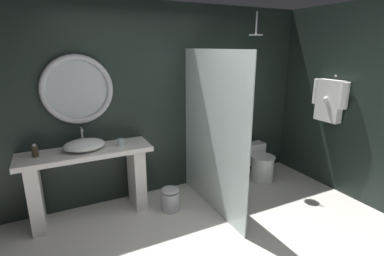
{
  "coord_description": "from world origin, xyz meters",
  "views": [
    {
      "loc": [
        -1.32,
        -1.83,
        2.04
      ],
      "look_at": [
        0.06,
        0.92,
        1.17
      ],
      "focal_mm": 27.03,
      "sensor_mm": 36.0,
      "label": 1
    }
  ],
  "objects": [
    {
      "name": "tumbler_cup",
      "position": [
        -0.6,
        1.55,
        0.91
      ],
      "size": [
        0.08,
        0.08,
        0.09
      ],
      "primitive_type": "cylinder",
      "color": "silver",
      "rests_on": "vanity_counter"
    },
    {
      "name": "shower_glass_panel",
      "position": [
        0.43,
        1.1,
        1.01
      ],
      "size": [
        0.02,
        1.5,
        2.01
      ],
      "primitive_type": "cube",
      "color": "silver",
      "rests_on": "ground_plane"
    },
    {
      "name": "rain_shower_head",
      "position": [
        1.36,
        1.54,
        2.22
      ],
      "size": [
        0.19,
        0.19,
        0.32
      ],
      "color": "#B7B7BC"
    },
    {
      "name": "vessel_sink",
      "position": [
        -1.02,
        1.6,
        0.93
      ],
      "size": [
        0.47,
        0.39,
        0.24
      ],
      "color": "white",
      "rests_on": "vanity_counter"
    },
    {
      "name": "round_wall_mirror",
      "position": [
        -1.01,
        1.81,
        1.55
      ],
      "size": [
        0.82,
        0.07,
        0.82
      ],
      "color": "#B7B7BC"
    },
    {
      "name": "hanging_bathrobe",
      "position": [
        2.21,
        0.9,
        1.33
      ],
      "size": [
        0.2,
        0.55,
        0.66
      ],
      "color": "#B7B7BC"
    },
    {
      "name": "waste_bin",
      "position": [
        -0.09,
        1.26,
        0.16
      ],
      "size": [
        0.24,
        0.24,
        0.32
      ],
      "color": "#B7B7BC",
      "rests_on": "ground_plane"
    },
    {
      "name": "back_wall_panel",
      "position": [
        0.0,
        1.9,
        1.3
      ],
      "size": [
        4.8,
        0.1,
        2.6
      ],
      "primitive_type": "cube",
      "color": "#1E2823",
      "rests_on": "ground_plane"
    },
    {
      "name": "toilet",
      "position": [
        1.53,
        1.5,
        0.26
      ],
      "size": [
        0.39,
        0.57,
        0.53
      ],
      "color": "white",
      "rests_on": "ground_plane"
    },
    {
      "name": "side_wall_right",
      "position": [
        2.35,
        0.76,
        1.3
      ],
      "size": [
        0.1,
        2.47,
        2.6
      ],
      "primitive_type": "cube",
      "color": "#1E2823",
      "rests_on": "ground_plane"
    },
    {
      "name": "vanity_counter",
      "position": [
        -1.01,
        1.59,
        0.54
      ],
      "size": [
        1.51,
        0.49,
        0.86
      ],
      "color": "silver",
      "rests_on": "ground_plane"
    },
    {
      "name": "soap_dispenser",
      "position": [
        -1.53,
        1.61,
        0.93
      ],
      "size": [
        0.07,
        0.07,
        0.15
      ],
      "color": "#3D3323",
      "rests_on": "vanity_counter"
    }
  ]
}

